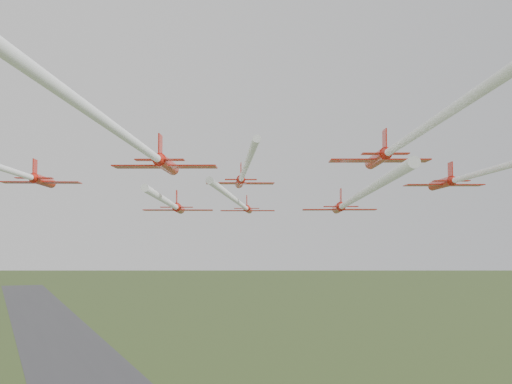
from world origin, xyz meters
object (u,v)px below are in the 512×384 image
object	(u,v)px
jet_row2_left	(174,205)
jet_row3_left	(16,172)
jet_row2_right	(348,202)
jet_row3_right	(479,173)
jet_row4_right	(415,134)
jet_row3_mid	(243,175)
jet_lead	(242,205)
jet_row4_left	(140,146)

from	to	relation	value
jet_row2_left	jet_row3_left	world-z (taller)	jet_row3_left
jet_row2_right	jet_row3_right	distance (m)	14.43
jet_row4_right	jet_row3_mid	bearing A→B (deg)	120.72
jet_lead	jet_row4_right	xyz separation A→B (m)	(-2.06, -44.08, 3.26)
jet_row3_mid	jet_row4_right	xyz separation A→B (m)	(4.37, -25.53, 1.09)
jet_row4_left	jet_lead	bearing A→B (deg)	81.47
jet_lead	jet_row3_right	bearing A→B (deg)	-38.85
jet_row2_right	jet_row3_right	size ratio (longest dim) A/B	1.08
jet_row2_right	jet_row4_left	world-z (taller)	jet_row4_left
jet_row2_right	jet_row4_right	size ratio (longest dim) A/B	0.99
jet_lead	jet_row2_right	world-z (taller)	jet_lead
jet_row2_right	jet_row4_left	xyz separation A→B (m)	(-26.86, -17.66, 2.93)
jet_row3_mid	jet_row3_left	bearing A→B (deg)	-171.19
jet_row3_left	jet_row4_left	xyz separation A→B (m)	(8.18, -20.64, 0.45)
jet_row2_right	jet_row3_left	distance (m)	35.25
jet_row4_left	jet_row4_right	xyz separation A→B (m)	(18.58, -8.33, 0.73)
jet_row2_left	jet_row2_right	xyz separation A→B (m)	(15.88, -16.19, -0.06)
jet_lead	jet_row2_right	xyz separation A→B (m)	(6.22, -18.09, -0.40)
jet_row3_right	jet_row4_left	distance (m)	36.83
jet_row2_left	jet_row3_right	world-z (taller)	jet_row3_right
jet_row3_left	jet_row3_mid	world-z (taller)	jet_row3_left
jet_lead	jet_row4_right	distance (m)	44.25
jet_row3_left	jet_row3_right	xyz separation A→B (m)	(44.35, -13.70, 0.15)
jet_row2_left	jet_row3_mid	bearing A→B (deg)	-61.01
jet_lead	jet_row3_left	distance (m)	32.60
jet_row2_right	jet_row3_mid	size ratio (longest dim) A/B	1.49
jet_row4_left	jet_row2_right	bearing A→B (deg)	54.79
jet_row4_left	jet_row2_left	bearing A→B (deg)	93.50
jet_row3_mid	jet_row3_right	bearing A→B (deg)	-7.44
jet_row2_left	jet_lead	bearing A→B (deg)	29.15
jet_lead	jet_row3_left	bearing A→B (deg)	-129.52
jet_row3_mid	jet_row4_left	xyz separation A→B (m)	(-14.21, -17.20, 0.36)
jet_lead	jet_row2_left	xyz separation A→B (m)	(-9.66, -1.90, -0.34)
jet_row3_mid	jet_row2_right	bearing A→B (deg)	19.67
jet_row2_left	jet_row4_left	distance (m)	35.70
jet_row2_left	jet_row3_mid	xyz separation A→B (m)	(3.23, -16.65, 2.51)
jet_lead	jet_row2_right	distance (m)	19.13
jet_row4_right	jet_lead	bearing A→B (deg)	108.32
jet_row2_left	jet_row4_right	xyz separation A→B (m)	(7.60, -42.18, 3.60)
jet_row4_right	jet_row2_right	bearing A→B (deg)	93.32
jet_row2_right	jet_row4_right	bearing A→B (deg)	-84.24
jet_row2_left	jet_row4_left	world-z (taller)	jet_row4_left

